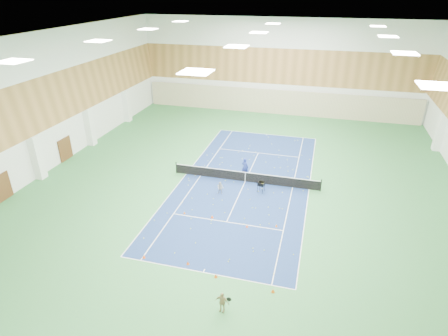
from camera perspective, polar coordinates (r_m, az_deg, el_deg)
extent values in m
plane|color=#32753C|center=(32.74, 3.24, -2.09)|extent=(40.00, 40.00, 0.00)
cube|color=navy|center=(32.74, 3.24, -2.08)|extent=(10.97, 23.77, 0.01)
cube|color=#C6B793|center=(50.32, 8.10, 9.92)|extent=(35.40, 0.16, 3.20)
cube|color=#593319|center=(34.30, -30.78, -2.61)|extent=(0.08, 1.80, 2.20)
cube|color=#593319|center=(39.56, -23.02, 2.68)|extent=(0.08, 1.80, 2.20)
imported|color=navy|center=(33.25, 3.21, 0.12)|extent=(0.76, 0.63, 1.80)
imported|color=#9D9DA5|center=(30.60, -0.54, -3.06)|extent=(0.54, 0.43, 1.08)
imported|color=tan|center=(20.71, -0.32, -19.73)|extent=(0.75, 0.37, 1.24)
cone|color=#D7630B|center=(28.43, -6.06, -6.77)|extent=(0.17, 0.17, 0.19)
cone|color=#DA460B|center=(27.79, -1.82, -7.40)|extent=(0.22, 0.22, 0.24)
cone|color=#F7410D|center=(26.87, 3.53, -8.81)|extent=(0.19, 0.19, 0.21)
cone|color=orange|center=(27.13, 7.99, -8.68)|extent=(0.18, 0.18, 0.19)
cone|color=#FD4F0D|center=(24.69, -12.11, -13.03)|extent=(0.21, 0.21, 0.24)
cone|color=#DA480B|center=(23.82, -5.53, -14.19)|extent=(0.20, 0.20, 0.23)
cone|color=#D64B0B|center=(22.86, -1.26, -16.08)|extent=(0.22, 0.22, 0.24)
cone|color=#E15A0B|center=(22.17, 7.48, -18.04)|extent=(0.21, 0.21, 0.23)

